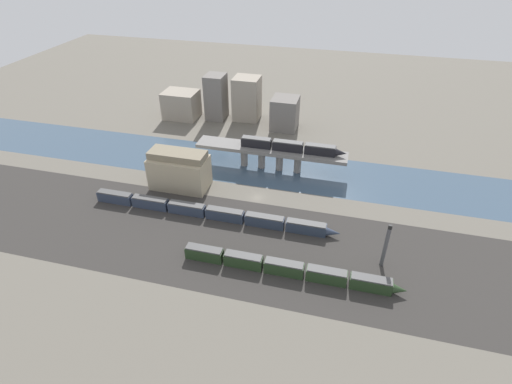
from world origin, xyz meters
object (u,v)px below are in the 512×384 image
Objects in this scene: train_on_bridge at (292,146)px; warehouse_building at (179,170)px; train_yard_mid at (210,212)px; signal_tower at (385,246)px; train_yard_near at (289,269)px.

warehouse_building is at bearing -150.81° from train_on_bridge.
train_on_bridge is 41.05m from train_yard_mid.
signal_tower reaches higher than train_yard_mid.
train_yard_mid is 22.46m from warehouse_building.
train_yard_mid is (-29.08, 18.60, -0.07)m from train_yard_near.
train_on_bridge is 41.69m from warehouse_building.
train_yard_near is 56.49m from warehouse_building.
train_yard_mid is at bearing -41.82° from warehouse_building.
train_yard_mid is 54.41m from signal_tower.
warehouse_building is 1.43× the size of signal_tower.
warehouse_building reaches higher than train_on_bridge.
train_yard_near is at bearing -32.60° from train_yard_mid.
train_on_bridge is 55.21m from signal_tower.
train_yard_mid is at bearing 170.66° from signal_tower.
signal_tower is at bearing -52.44° from train_on_bridge.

